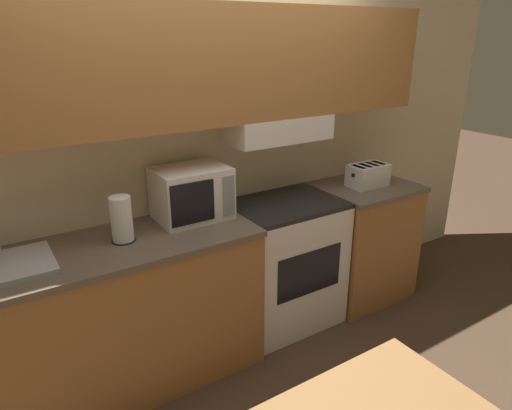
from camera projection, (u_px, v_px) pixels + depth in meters
ground_plane at (211, 319)px, 3.39m from camera, size 16.00×16.00×0.00m
wall_back at (209, 113)px, 2.81m from camera, size 5.49×0.38×2.55m
lower_counter_main at (118, 317)px, 2.62m from camera, size 1.65×0.62×0.92m
lower_counter_right_stub at (361, 240)px, 3.60m from camera, size 0.72×0.62×0.92m
stove_range at (284, 263)px, 3.25m from camera, size 0.74×0.57×0.92m
microwave at (192, 193)px, 2.77m from camera, size 0.44×0.33×0.32m
toaster at (368, 175)px, 3.38m from camera, size 0.30×0.18×0.17m
sink_basin at (3, 267)px, 2.20m from camera, size 0.46×0.38×0.21m
paper_towel_roll at (121, 219)px, 2.47m from camera, size 0.13×0.13×0.26m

